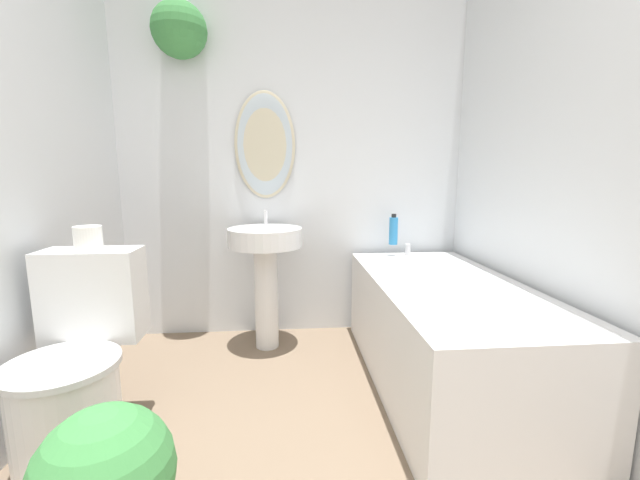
% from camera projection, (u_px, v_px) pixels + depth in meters
% --- Properties ---
extents(wall_back, '(2.43, 0.33, 2.40)m').
position_uv_depth(wall_back, '(283.00, 150.00, 2.66)').
color(wall_back, silver).
rests_on(wall_back, ground_plane).
extents(wall_right, '(0.06, 2.60, 2.40)m').
position_uv_depth(wall_right, '(601.00, 151.00, 1.54)').
color(wall_right, silver).
rests_on(wall_right, ground_plane).
extents(toilet, '(0.40, 0.58, 0.80)m').
position_uv_depth(toilet, '(77.00, 371.00, 1.55)').
color(toilet, white).
rests_on(toilet, ground_plane).
extents(pedestal_sink, '(0.46, 0.46, 0.88)m').
position_uv_depth(pedestal_sink, '(266.00, 260.00, 2.48)').
color(pedestal_sink, white).
rests_on(pedestal_sink, ground_plane).
extents(bathtub, '(0.73, 1.54, 0.64)m').
position_uv_depth(bathtub, '(445.00, 331.00, 2.06)').
color(bathtub, silver).
rests_on(bathtub, ground_plane).
extents(shampoo_bottle, '(0.06, 0.06, 0.21)m').
position_uv_depth(shampoo_bottle, '(393.00, 230.00, 2.64)').
color(shampoo_bottle, '#2D84C6').
rests_on(shampoo_bottle, bathtub).
extents(toilet_paper_roll, '(0.11, 0.11, 0.10)m').
position_uv_depth(toilet_paper_roll, '(88.00, 238.00, 1.65)').
color(toilet_paper_roll, white).
rests_on(toilet_paper_roll, toilet).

